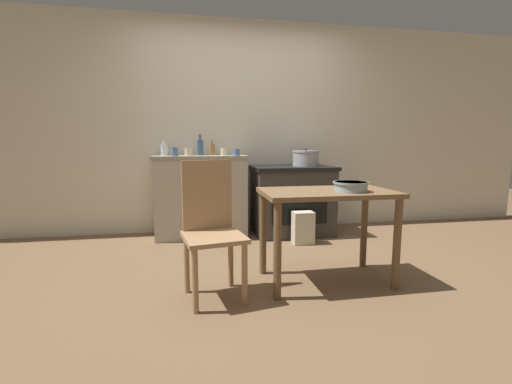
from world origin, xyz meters
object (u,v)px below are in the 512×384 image
cup_center_left (175,152)px  cup_mid_right (236,152)px  stock_pot (306,158)px  cup_center_right (224,152)px  bottle_far_left (200,147)px  chair (211,226)px  cup_center (189,152)px  stove (292,200)px  bottle_mid_left (164,150)px  mixing_bowl_large (351,186)px  flour_sack (303,228)px  work_table (327,206)px  bottle_left (212,149)px

cup_center_left → cup_mid_right: cup_center_left is taller
stock_pot → cup_center_right: (-0.96, 0.07, 0.08)m
stock_pot → bottle_far_left: bottle_far_left is taller
chair → cup_center: bearing=85.5°
stove → stock_pot: stock_pot is taller
bottle_mid_left → cup_center_left: bottle_mid_left is taller
chair → mixing_bowl_large: size_ratio=3.67×
stove → flour_sack: stove is taller
cup_center_left → flour_sack: bearing=-16.1°
flour_sack → cup_center_right: cup_center_right is taller
flour_sack → stock_pot: bearing=69.6°
mixing_bowl_large → cup_center_right: bearing=116.2°
cup_center_right → bottle_mid_left: bearing=170.5°
bottle_mid_left → stove: bearing=-6.1°
work_table → stove: bearing=83.8°
work_table → chair: 0.90m
stove → work_table: 1.50m
bottle_mid_left → cup_center_right: bottle_mid_left is taller
work_table → mixing_bowl_large: (0.15, -0.08, 0.17)m
work_table → cup_center_left: cup_center_left is taller
chair → bottle_mid_left: (-0.43, 1.72, 0.51)m
cup_center_left → cup_center: cup_center_left is taller
cup_center_right → cup_mid_right: (0.12, -0.15, -0.01)m
mixing_bowl_large → bottle_far_left: (-1.06, 1.67, 0.27)m
mixing_bowl_large → cup_mid_right: 1.62m
cup_mid_right → bottle_left: bearing=132.1°
cup_center_right → cup_mid_right: 0.19m
cup_center → cup_mid_right: cup_center is taller
bottle_left → cup_center_left: size_ratio=1.87×
mixing_bowl_large → cup_center: bearing=126.5°
cup_mid_right → cup_center_right: bearing=129.4°
cup_mid_right → bottle_far_left: bearing=152.0°
stove → cup_center_left: size_ratio=10.13×
bottle_far_left → cup_center_right: size_ratio=2.71×
mixing_bowl_large → bottle_left: bearing=117.9°
flour_sack → mixing_bowl_large: 1.25m
cup_center_left → stock_pot: bearing=1.9°
bottle_mid_left → bottle_far_left: bearing=-7.3°
work_table → flour_sack: work_table is taller
bottle_far_left → bottle_mid_left: size_ratio=1.37×
stove → bottle_mid_left: (-1.48, 0.16, 0.60)m
stock_pot → bottle_left: bearing=169.5°
work_table → cup_center: size_ratio=10.99×
work_table → cup_center: (-1.04, 1.52, 0.39)m
mixing_bowl_large → bottle_mid_left: size_ratio=1.49×
stove → cup_mid_right: (-0.68, -0.10, 0.57)m
flour_sack → bottle_mid_left: size_ratio=1.99×
flour_sack → bottle_far_left: bottle_far_left is taller
chair → mixing_bowl_large: bearing=-10.4°
mixing_bowl_large → bottle_far_left: bearing=122.5°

